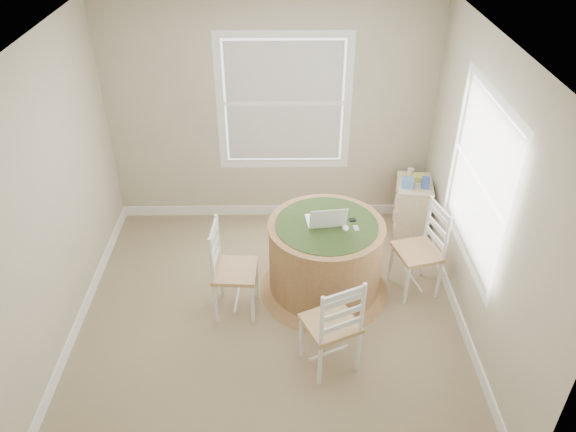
{
  "coord_description": "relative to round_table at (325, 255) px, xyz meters",
  "views": [
    {
      "loc": [
        0.12,
        -3.93,
        3.8
      ],
      "look_at": [
        0.18,
        0.45,
        0.87
      ],
      "focal_mm": 35.0,
      "sensor_mm": 36.0,
      "label": 1
    }
  ],
  "objects": [
    {
      "name": "box_yellow",
      "position": [
        1.09,
        1.03,
        0.27
      ],
      "size": [
        0.16,
        0.12,
        0.06
      ],
      "primitive_type": "cube",
      "rotation": [
        0.0,
        0.0,
        -0.14
      ],
      "color": "#D0CE49",
      "rests_on": "corner_chest"
    },
    {
      "name": "corner_chest",
      "position": [
        1.05,
        0.98,
        -0.1
      ],
      "size": [
        0.45,
        0.56,
        0.67
      ],
      "rotation": [
        0.0,
        0.0,
        -0.14
      ],
      "color": "beige",
      "rests_on": "ground"
    },
    {
      "name": "phone",
      "position": [
        0.27,
        -0.07,
        0.37
      ],
      "size": [
        0.06,
        0.1,
        0.02
      ],
      "primitive_type": "cube",
      "rotation": [
        0.0,
        0.0,
        0.14
      ],
      "color": "#B7BABF",
      "rests_on": "round_table"
    },
    {
      "name": "chair_left",
      "position": [
        -0.86,
        -0.27,
        0.04
      ],
      "size": [
        0.42,
        0.44,
        0.95
      ],
      "primitive_type": null,
      "rotation": [
        0.0,
        0.0,
        1.51
      ],
      "color": "white",
      "rests_on": "ground"
    },
    {
      "name": "room",
      "position": [
        -0.37,
        -0.23,
        0.86
      ],
      "size": [
        3.64,
        3.64,
        2.64
      ],
      "color": "#92805C",
      "rests_on": "ground"
    },
    {
      "name": "chair_right",
      "position": [
        0.9,
        -0.0,
        0.04
      ],
      "size": [
        0.49,
        0.51,
        0.95
      ],
      "primitive_type": null,
      "rotation": [
        0.0,
        0.0,
        -1.31
      ],
      "color": "white",
      "rests_on": "ground"
    },
    {
      "name": "keys",
      "position": [
        0.25,
        0.06,
        0.37
      ],
      "size": [
        0.07,
        0.06,
        0.02
      ],
      "primitive_type": "cube",
      "rotation": [
        0.0,
        0.0,
        0.14
      ],
      "color": "black",
      "rests_on": "round_table"
    },
    {
      "name": "box_blue",
      "position": [
        1.12,
        0.89,
        0.3
      ],
      "size": [
        0.09,
        0.09,
        0.12
      ],
      "primitive_type": "cube",
      "rotation": [
        0.0,
        0.0,
        -0.14
      ],
      "color": "#3851AA",
      "rests_on": "corner_chest"
    },
    {
      "name": "chair_near",
      "position": [
        -0.02,
        -0.96,
        0.04
      ],
      "size": [
        0.55,
        0.54,
        0.95
      ],
      "primitive_type": null,
      "rotation": [
        0.0,
        0.0,
        3.57
      ],
      "color": "white",
      "rests_on": "ground"
    },
    {
      "name": "cup_cream",
      "position": [
        1.03,
        1.12,
        0.28
      ],
      "size": [
        0.07,
        0.07,
        0.09
      ],
      "primitive_type": "cylinder",
      "color": "beige",
      "rests_on": "corner_chest"
    },
    {
      "name": "laptop",
      "position": [
        -0.01,
        0.03,
        0.4
      ],
      "size": [
        0.38,
        0.35,
        0.24
      ],
      "rotation": [
        0.0,
        0.0,
        3.27
      ],
      "color": "white",
      "rests_on": "round_table"
    },
    {
      "name": "round_table",
      "position": [
        0.0,
        0.0,
        0.0
      ],
      "size": [
        1.3,
        1.3,
        0.81
      ],
      "rotation": [
        0.0,
        0.0,
        0.14
      ],
      "color": "#A17548",
      "rests_on": "ground"
    },
    {
      "name": "tissue_box",
      "position": [
        0.96,
        0.91,
        0.29
      ],
      "size": [
        0.14,
        0.14,
        0.1
      ],
      "primitive_type": "cube",
      "rotation": [
        0.0,
        0.0,
        -0.14
      ],
      "color": "#548CC1",
      "rests_on": "corner_chest"
    },
    {
      "name": "mouse",
      "position": [
        0.17,
        -0.07,
        0.37
      ],
      "size": [
        0.08,
        0.11,
        0.03
      ],
      "primitive_type": "ellipsoid",
      "rotation": [
        0.0,
        0.0,
        0.14
      ],
      "color": "white",
      "rests_on": "round_table"
    }
  ]
}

